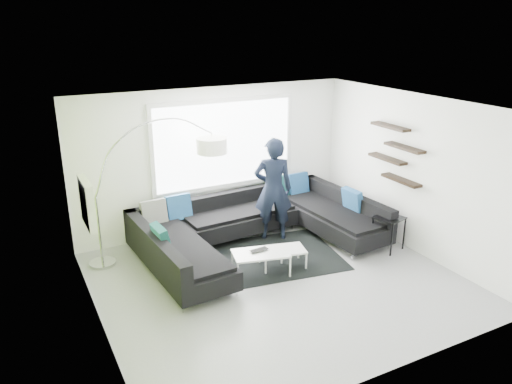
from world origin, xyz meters
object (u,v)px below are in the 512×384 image
Objects in this scene: side_table at (388,233)px; person at (273,189)px; laptop at (261,251)px; arc_lamp at (95,197)px; sectional_sofa at (261,230)px; coffee_table at (272,260)px.

person reaches higher than side_table.
arc_lamp is at bearing 141.64° from laptop.
sectional_sofa is at bearing 57.37° from laptop.
arc_lamp is at bearing 159.40° from side_table.
sectional_sofa reaches higher than coffee_table.
side_table is (2.06, -1.04, -0.08)m from sectional_sofa.
coffee_table is 2.28m from side_table.
sectional_sofa is 0.82m from person.
laptop is (-2.48, 0.26, 0.08)m from side_table.
sectional_sofa is 2.20× the size of person.
side_table is (4.74, -1.78, -0.91)m from arc_lamp.
person is 1.54m from laptop.
laptop is (-0.21, -0.00, 0.20)m from coffee_table.
coffee_table is 0.30m from laptop.
arc_lamp reaches higher than person.
person is at bearing 139.04° from side_table.
coffee_table is 1.53m from person.
coffee_table is 1.87× the size of side_table.
side_table is at bearing -10.58° from laptop.
coffee_table is at bearing 83.11° from person.
laptop is (2.26, -1.52, -0.83)m from arc_lamp.
person reaches higher than sectional_sofa.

